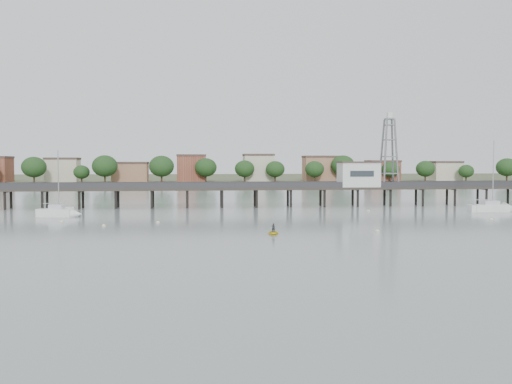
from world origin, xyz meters
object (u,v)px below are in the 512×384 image
Objects in this scene: lattice_tower at (389,153)px; yellow_dinghy at (273,234)px; pier at (239,188)px; sailboat_e at (497,208)px; white_tender at (63,209)px; sailboat_b at (63,213)px.

yellow_dinghy is at bearing -124.67° from lattice_tower.
pier is at bearing -180.00° from lattice_tower.
yellow_dinghy is (-30.61, -44.25, -11.10)m from lattice_tower.
pier reaches higher than yellow_dinghy.
sailboat_e is 3.81× the size of white_tender.
lattice_tower is 1.11× the size of sailboat_e.
yellow_dinghy reaches higher than white_tender.
lattice_tower is at bearing -6.82° from white_tender.
yellow_dinghy is at bearing -146.80° from sailboat_e.
sailboat_e is (77.89, 1.59, -0.01)m from sailboat_b.
pier is at bearing 97.76° from yellow_dinghy.
white_tender is 1.40× the size of yellow_dinghy.
pier is at bearing -1.04° from white_tender.
sailboat_b is at bearing -91.38° from white_tender.
sailboat_b is at bearing -150.87° from pier.
sailboat_e is (46.85, -15.70, -3.16)m from pier.
sailboat_e is 54.12m from yellow_dinghy.
pier is 34.06m from white_tender.
sailboat_e is at bearing -45.64° from lattice_tower.
lattice_tower reaches higher than sailboat_b.
sailboat_b is 77.90m from sailboat_e.
lattice_tower is at bearing 135.72° from sailboat_e.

